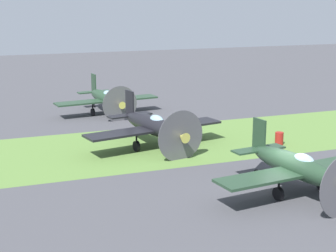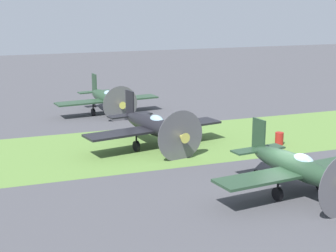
{
  "view_description": "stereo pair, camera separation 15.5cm",
  "coord_description": "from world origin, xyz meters",
  "px_view_note": "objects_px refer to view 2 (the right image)",
  "views": [
    {
      "loc": [
        15.56,
        23.53,
        10.22
      ],
      "look_at": [
        2.41,
        -11.19,
        1.33
      ],
      "focal_mm": 56.73,
      "sensor_mm": 36.0,
      "label": 1
    },
    {
      "loc": [
        15.41,
        23.58,
        10.22
      ],
      "look_at": [
        2.41,
        -11.19,
        1.33
      ],
      "focal_mm": 56.73,
      "sensor_mm": 36.0,
      "label": 2
    }
  ],
  "objects_px": {
    "fuel_drum": "(279,139)",
    "airplane_trail": "(107,98)",
    "airplane_lead": "(297,167)",
    "airplane_wingman": "(153,126)"
  },
  "relations": [
    {
      "from": "airplane_lead",
      "to": "airplane_wingman",
      "type": "height_order",
      "value": "airplane_wingman"
    },
    {
      "from": "airplane_lead",
      "to": "airplane_wingman",
      "type": "distance_m",
      "value": 12.22
    },
    {
      "from": "fuel_drum",
      "to": "airplane_trail",
      "type": "bearing_deg",
      "value": -58.54
    },
    {
      "from": "airplane_lead",
      "to": "fuel_drum",
      "type": "xyz_separation_m",
      "value": [
        -4.53,
        -8.88,
        -1.06
      ]
    },
    {
      "from": "airplane_lead",
      "to": "fuel_drum",
      "type": "relative_size",
      "value": 11.29
    },
    {
      "from": "airplane_wingman",
      "to": "airplane_trail",
      "type": "distance_m",
      "value": 12.15
    },
    {
      "from": "airplane_lead",
      "to": "airplane_trail",
      "type": "distance_m",
      "value": 24.06
    },
    {
      "from": "airplane_lead",
      "to": "airplane_trail",
      "type": "xyz_separation_m",
      "value": [
        4.5,
        -23.64,
        -0.08
      ]
    },
    {
      "from": "airplane_wingman",
      "to": "fuel_drum",
      "type": "distance_m",
      "value": 9.16
    },
    {
      "from": "airplane_wingman",
      "to": "airplane_trail",
      "type": "height_order",
      "value": "airplane_wingman"
    }
  ]
}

